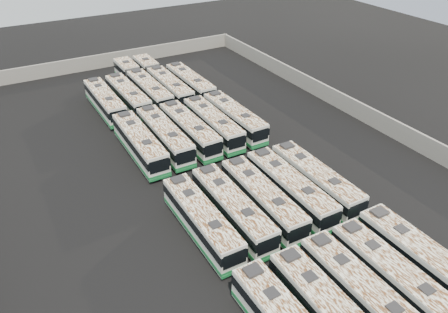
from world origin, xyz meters
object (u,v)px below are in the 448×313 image
(bus_midfront_right, at_px, (290,189))
(bus_midfront_left, at_px, (232,209))
(bus_midback_left, at_px, (165,136))
(bus_back_left, at_px, (128,96))
(bus_midback_right, at_px, (213,124))
(bus_back_far_left, at_px, (105,101))
(bus_front_far_right, at_px, (424,263))
(bus_midback_center, at_px, (189,130))
(bus_back_far_right, at_px, (190,84))
(bus_midback_far_left, at_px, (140,143))
(bus_midfront_far_right, at_px, (315,180))
(bus_midback_far_right, at_px, (234,118))
(bus_back_center, at_px, (142,84))
(bus_front_center, at_px, (363,296))
(bus_midfront_far_left, at_px, (202,220))
(bus_front_right, at_px, (394,279))
(bus_back_right, at_px, (162,81))
(bus_midfront_center, at_px, (262,199))

(bus_midfront_right, bearing_deg, bus_midfront_left, 179.69)
(bus_midback_left, distance_m, bus_back_left, 12.16)
(bus_midfront_right, xyz_separation_m, bus_midback_right, (-0.05, 14.57, -0.01))
(bus_back_far_left, bearing_deg, bus_midfront_right, -71.85)
(bus_front_far_right, bearing_deg, bus_midfront_left, 126.05)
(bus_back_left, bearing_deg, bus_midback_center, -77.78)
(bus_midfront_right, relative_size, bus_back_far_right, 1.01)
(bus_midback_far_left, bearing_deg, bus_midfront_far_right, -50.48)
(bus_midback_far_right, height_order, bus_back_center, bus_back_center)
(bus_midfront_right, bearing_deg, bus_back_far_right, 84.29)
(bus_back_far_left, bearing_deg, bus_midfront_left, -83.91)
(bus_front_center, height_order, bus_midfront_left, bus_midfront_left)
(bus_midfront_far_left, xyz_separation_m, bus_back_left, (2.93, 26.73, 0.04))
(bus_midback_far_right, bearing_deg, bus_front_center, -103.33)
(bus_midfront_right, bearing_deg, bus_midback_right, 90.71)
(bus_back_far_right, bearing_deg, bus_midback_far_left, -134.34)
(bus_front_right, xyz_separation_m, bus_midfront_right, (0.08, 12.17, 0.05))
(bus_front_far_right, xyz_separation_m, bus_back_right, (-3.04, 41.86, -0.02))
(bus_midfront_right, bearing_deg, bus_midback_far_right, 79.43)
(bus_midfront_center, bearing_deg, bus_back_far_right, 78.90)
(bus_back_center, xyz_separation_m, bus_back_right, (2.89, -0.19, -0.01))
(bus_front_far_right, xyz_separation_m, bus_midfront_far_right, (-0.06, 12.10, -0.02))
(bus_midback_far_left, bearing_deg, bus_back_left, 76.91)
(bus_front_right, height_order, bus_midfront_far_right, bus_midfront_far_right)
(bus_front_center, xyz_separation_m, bus_back_right, (2.98, 41.89, 0.02))
(bus_back_right, bearing_deg, bus_midfront_center, -95.34)
(bus_front_right, height_order, bus_midback_center, bus_midback_center)
(bus_midfront_center, bearing_deg, bus_midfront_left, 179.70)
(bus_midback_far_left, bearing_deg, bus_midfront_center, -67.32)
(bus_front_right, height_order, bus_back_left, bus_back_left)
(bus_front_right, relative_size, bus_midfront_far_left, 1.00)
(bus_midfront_far_right, height_order, bus_back_right, bus_back_right)
(bus_midback_far_left, relative_size, bus_back_far_right, 1.02)
(bus_back_left, bearing_deg, bus_front_far_right, -78.40)
(bus_midback_far_left, bearing_deg, bus_front_far_right, -65.58)
(bus_midfront_far_left, height_order, bus_midback_left, bus_midback_left)
(bus_front_center, height_order, bus_midback_far_right, bus_midback_far_right)
(bus_midback_center, bearing_deg, bus_front_far_right, -78.24)
(bus_midback_right, bearing_deg, bus_back_left, 116.41)
(bus_midfront_far_left, height_order, bus_midfront_left, bus_midfront_left)
(bus_front_center, relative_size, bus_back_far_right, 0.98)
(bus_midfront_right, distance_m, bus_back_left, 27.45)
(bus_midfront_far_left, bearing_deg, bus_midfront_center, -0.50)
(bus_midback_right, bearing_deg, bus_back_center, 101.31)
(bus_midback_center, height_order, bus_back_center, bus_midback_center)
(bus_midback_center, xyz_separation_m, bus_back_right, (2.96, 15.12, -0.02))
(bus_back_right, distance_m, bus_back_far_right, 4.23)
(bus_midfront_far_left, xyz_separation_m, bus_midfront_left, (2.95, 0.02, 0.03))
(bus_midfront_left, xyz_separation_m, bus_midback_far_left, (-2.97, 14.37, 0.04))
(bus_front_far_right, bearing_deg, bus_midfront_far_right, 90.28)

